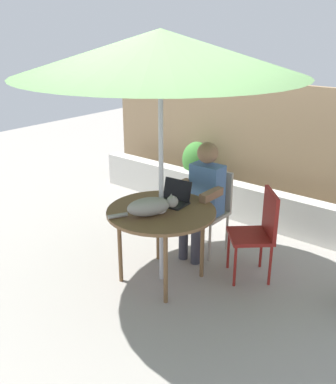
{
  "coord_description": "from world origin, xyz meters",
  "views": [
    {
      "loc": [
        2.44,
        -2.91,
        2.38
      ],
      "look_at": [
        0.0,
        0.1,
        0.89
      ],
      "focal_mm": 41.26,
      "sensor_mm": 36.0,
      "label": 1
    }
  ],
  "objects_px": {
    "cat": "(151,207)",
    "potted_plant_near_fence": "(196,167)",
    "chair_empty": "(259,228)",
    "chair_occupied": "(211,204)",
    "patio_table": "(161,216)",
    "person_seated": "(203,193)",
    "laptop": "(174,196)",
    "patio_umbrella": "(160,52)"
  },
  "relations": [
    {
      "from": "patio_table",
      "to": "potted_plant_near_fence",
      "type": "height_order",
      "value": "potted_plant_near_fence"
    },
    {
      "from": "chair_occupied",
      "to": "chair_empty",
      "type": "bearing_deg",
      "value": -16.49
    },
    {
      "from": "chair_occupied",
      "to": "laptop",
      "type": "height_order",
      "value": "laptop"
    },
    {
      "from": "patio_table",
      "to": "patio_umbrella",
      "type": "bearing_deg",
      "value": 0.0
    },
    {
      "from": "laptop",
      "to": "patio_umbrella",
      "type": "bearing_deg",
      "value": -84.28
    },
    {
      "from": "chair_empty",
      "to": "cat",
      "type": "height_order",
      "value": "cat"
    },
    {
      "from": "chair_empty",
      "to": "patio_table",
      "type": "bearing_deg",
      "value": -137.83
    },
    {
      "from": "person_seated",
      "to": "cat",
      "type": "relative_size",
      "value": 2.23
    },
    {
      "from": "chair_empty",
      "to": "person_seated",
      "type": "relative_size",
      "value": 0.73
    },
    {
      "from": "patio_table",
      "to": "cat",
      "type": "distance_m",
      "value": 0.21
    },
    {
      "from": "patio_umbrella",
      "to": "patio_table",
      "type": "bearing_deg",
      "value": 0.0
    },
    {
      "from": "chair_occupied",
      "to": "patio_umbrella",
      "type": "bearing_deg",
      "value": -90.0
    },
    {
      "from": "laptop",
      "to": "chair_occupied",
      "type": "bearing_deg",
      "value": 87.9
    },
    {
      "from": "patio_umbrella",
      "to": "potted_plant_near_fence",
      "type": "distance_m",
      "value": 2.76
    },
    {
      "from": "chair_occupied",
      "to": "cat",
      "type": "distance_m",
      "value": 1.03
    },
    {
      "from": "patio_umbrella",
      "to": "chair_empty",
      "type": "distance_m",
      "value": 1.88
    },
    {
      "from": "patio_umbrella",
      "to": "person_seated",
      "type": "distance_m",
      "value": 1.61
    },
    {
      "from": "laptop",
      "to": "patio_table",
      "type": "bearing_deg",
      "value": -84.28
    },
    {
      "from": "patio_table",
      "to": "laptop",
      "type": "bearing_deg",
      "value": 95.72
    },
    {
      "from": "patio_table",
      "to": "potted_plant_near_fence",
      "type": "relative_size",
      "value": 1.22
    },
    {
      "from": "chair_occupied",
      "to": "chair_empty",
      "type": "height_order",
      "value": "same"
    },
    {
      "from": "patio_umbrella",
      "to": "person_seated",
      "type": "bearing_deg",
      "value": 90.0
    },
    {
      "from": "person_seated",
      "to": "laptop",
      "type": "height_order",
      "value": "person_seated"
    },
    {
      "from": "chair_empty",
      "to": "potted_plant_near_fence",
      "type": "relative_size",
      "value": 1.07
    },
    {
      "from": "cat",
      "to": "potted_plant_near_fence",
      "type": "bearing_deg",
      "value": 115.25
    },
    {
      "from": "chair_empty",
      "to": "potted_plant_near_fence",
      "type": "xyz_separation_m",
      "value": [
        -1.69,
        1.32,
        -0.06
      ]
    },
    {
      "from": "potted_plant_near_fence",
      "to": "patio_table",
      "type": "bearing_deg",
      "value": -63.2
    },
    {
      "from": "patio_table",
      "to": "patio_umbrella",
      "type": "height_order",
      "value": "patio_umbrella"
    },
    {
      "from": "laptop",
      "to": "potted_plant_near_fence",
      "type": "height_order",
      "value": "laptop"
    },
    {
      "from": "person_seated",
      "to": "laptop",
      "type": "bearing_deg",
      "value": -92.81
    },
    {
      "from": "cat",
      "to": "person_seated",
      "type": "bearing_deg",
      "value": 90.25
    },
    {
      "from": "patio_table",
      "to": "person_seated",
      "type": "height_order",
      "value": "person_seated"
    },
    {
      "from": "laptop",
      "to": "potted_plant_near_fence",
      "type": "xyz_separation_m",
      "value": [
        -0.96,
        1.73,
        -0.33
      ]
    },
    {
      "from": "chair_empty",
      "to": "person_seated",
      "type": "bearing_deg",
      "value": 175.93
    },
    {
      "from": "patio_table",
      "to": "chair_empty",
      "type": "distance_m",
      "value": 0.96
    },
    {
      "from": "person_seated",
      "to": "laptop",
      "type": "relative_size",
      "value": 3.89
    },
    {
      "from": "chair_occupied",
      "to": "chair_empty",
      "type": "xyz_separation_m",
      "value": [
        0.7,
        -0.21,
        0.0
      ]
    },
    {
      "from": "cat",
      "to": "potted_plant_near_fence",
      "type": "relative_size",
      "value": 0.66
    },
    {
      "from": "cat",
      "to": "patio_table",
      "type": "bearing_deg",
      "value": 91.44
    },
    {
      "from": "patio_table",
      "to": "chair_empty",
      "type": "relative_size",
      "value": 1.14
    },
    {
      "from": "chair_empty",
      "to": "laptop",
      "type": "distance_m",
      "value": 0.88
    },
    {
      "from": "person_seated",
      "to": "potted_plant_near_fence",
      "type": "relative_size",
      "value": 1.47
    }
  ]
}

